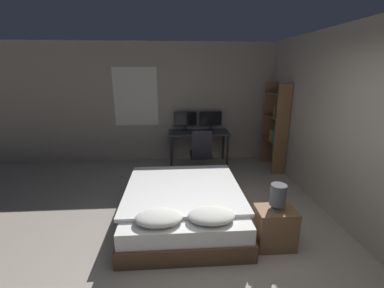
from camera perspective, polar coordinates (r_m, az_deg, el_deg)
The scene contains 13 objects.
ground_plane at distance 3.05m, azimuth 5.36°, elevation -27.52°, with size 20.00×20.00×0.00m, color #9E9384.
wall_back at distance 6.03m, azimuth -0.29°, elevation 9.05°, with size 12.00×0.08×2.70m.
wall_side_right at distance 4.41m, azimuth 27.97°, elevation 4.46°, with size 0.06×12.00×2.70m.
bed at distance 3.77m, azimuth -1.91°, elevation -13.39°, with size 1.63×1.93×0.55m.
nightstand at distance 3.44m, azimuth 17.89°, elevation -17.27°, with size 0.47×0.34×0.50m.
bedside_lamp at distance 3.22m, azimuth 18.57°, elevation -10.73°, with size 0.19×0.19×0.32m.
desk at distance 5.80m, azimuth 1.50°, elevation 1.77°, with size 1.35×0.61×0.76m.
monitor_left at distance 5.91m, azimuth -1.50°, elevation 5.48°, with size 0.52×0.16×0.43m.
monitor_right at distance 5.96m, azimuth 4.14°, elevation 5.54°, with size 0.52×0.16×0.43m.
keyboard at distance 5.58m, azimuth 1.71°, elevation 2.34°, with size 0.40×0.13×0.02m.
computer_mouse at distance 5.62m, azimuth 4.67°, elevation 2.47°, with size 0.07×0.05×0.04m.
office_chair at distance 5.18m, azimuth 2.02°, elevation -3.15°, with size 0.52×0.52×0.99m.
bookshelf at distance 5.67m, azimuth 18.22°, elevation 4.04°, with size 0.28×0.76×1.85m.
Camera 1 is at (-0.41, -2.17, 2.10)m, focal length 24.00 mm.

